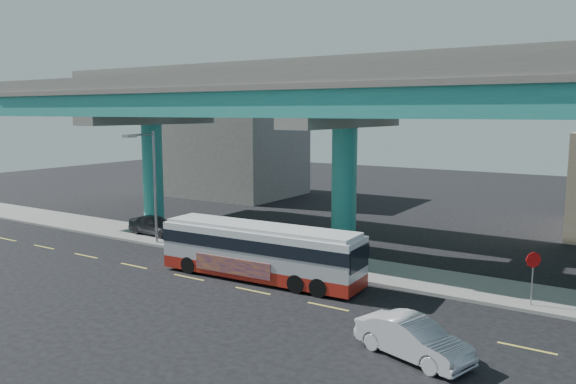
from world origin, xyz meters
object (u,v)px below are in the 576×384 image
Objects in this scene: sedan at (413,338)px; parked_car at (154,225)px; street_lamp at (148,171)px; transit_bus at (260,250)px; stop_sign at (533,267)px.

parked_car is (-21.25, 8.73, 0.12)m from sedan.
parked_car is at bearing 130.67° from street_lamp.
transit_bus is at bearing -11.66° from street_lamp.
parked_car is 4.79m from street_lamp.
stop_sign reaches higher than parked_car.
transit_bus is 12.49m from stop_sign.
street_lamp is at bearing 163.34° from stop_sign.
sedan is 20.98m from street_lamp.
stop_sign is (23.80, -1.35, 1.00)m from parked_car.
transit_bus is 1.55× the size of street_lamp.
transit_bus reaches higher than parked_car.
stop_sign is at bearing -1.42° from sedan.
parked_car reaches higher than sedan.
transit_bus is 4.66× the size of stop_sign.
street_lamp reaches higher than transit_bus.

